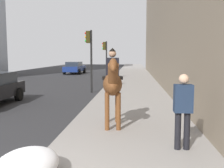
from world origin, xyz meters
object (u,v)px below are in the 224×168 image
at_px(mounted_horse_near, 113,83).
at_px(pedestrian_greeting, 183,107).
at_px(car_mid_lane, 75,68).
at_px(traffic_light_far_curb, 105,54).
at_px(traffic_light_near_curb, 90,51).

relative_size(mounted_horse_near, pedestrian_greeting, 1.37).
xyz_separation_m(car_mid_lane, traffic_light_far_curb, (-8.20, -4.60, 1.56)).
height_order(pedestrian_greeting, car_mid_lane, pedestrian_greeting).
xyz_separation_m(car_mid_lane, traffic_light_near_curb, (-15.77, -4.48, 1.73)).
distance_m(mounted_horse_near, pedestrian_greeting, 2.49).
xyz_separation_m(pedestrian_greeting, car_mid_lane, (25.43, 8.16, -0.35)).
height_order(mounted_horse_near, car_mid_lane, mounted_horse_near).
distance_m(mounted_horse_near, car_mid_lane, 24.52).
bearing_deg(traffic_light_near_curb, mounted_horse_near, -165.93).
relative_size(pedestrian_greeting, traffic_light_far_curb, 0.50).
distance_m(pedestrian_greeting, car_mid_lane, 26.71).
bearing_deg(mounted_horse_near, car_mid_lane, -170.55).
xyz_separation_m(pedestrian_greeting, traffic_light_near_curb, (9.66, 3.68, 1.38)).
bearing_deg(mounted_horse_near, traffic_light_near_curb, -171.74).
distance_m(car_mid_lane, traffic_light_near_curb, 16.49).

